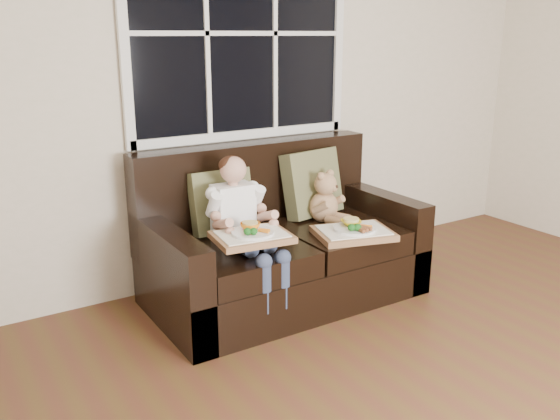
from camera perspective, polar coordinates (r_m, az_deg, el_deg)
window_back at (r=3.99m, az=-3.77°, el=16.61°), size 1.62×0.04×1.37m
loveseat at (r=3.83m, az=-0.07°, el=-3.83°), size 1.70×0.92×0.96m
pillow_left at (r=3.70m, az=-5.65°, el=0.82°), size 0.39×0.19×0.40m
pillow_right at (r=4.04m, az=3.12°, el=2.59°), size 0.47×0.28×0.46m
child at (r=3.48m, az=-3.76°, el=-0.50°), size 0.35×0.58×0.79m
teddy_bear at (r=3.93m, az=4.36°, el=0.94°), size 0.25×0.29×0.35m
tray_left at (r=3.29m, az=-2.73°, el=-2.44°), size 0.45×0.37×0.10m
tray_right at (r=3.67m, az=7.08°, el=-2.06°), size 0.54×0.46×0.10m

